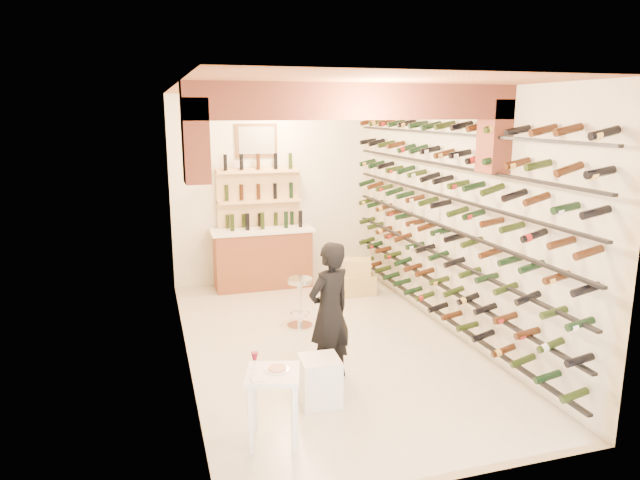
% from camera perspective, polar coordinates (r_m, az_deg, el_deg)
% --- Properties ---
extents(ground, '(6.00, 6.00, 0.00)m').
position_cam_1_polar(ground, '(7.56, 0.67, -10.14)').
color(ground, beige).
rests_on(ground, ground).
extents(room_shell, '(3.52, 6.02, 3.21)m').
position_cam_1_polar(room_shell, '(6.76, 1.39, 6.88)').
color(room_shell, beige).
rests_on(room_shell, ground).
extents(wine_rack, '(0.32, 5.70, 2.56)m').
position_cam_1_polar(wine_rack, '(7.70, 11.63, 2.06)').
color(wine_rack, black).
rests_on(wine_rack, ground).
extents(back_counter, '(1.70, 0.62, 1.29)m').
position_cam_1_polar(back_counter, '(9.77, -5.69, -1.62)').
color(back_counter, brown).
rests_on(back_counter, ground).
extents(back_shelving, '(1.40, 0.31, 2.73)m').
position_cam_1_polar(back_shelving, '(9.87, -6.04, 2.29)').
color(back_shelving, '#D7B279').
rests_on(back_shelving, ground).
extents(tasting_table, '(0.58, 0.58, 0.82)m').
position_cam_1_polar(tasting_table, '(5.29, -4.68, -14.05)').
color(tasting_table, white).
rests_on(tasting_table, ground).
extents(white_stool, '(0.41, 0.41, 0.49)m').
position_cam_1_polar(white_stool, '(6.04, -0.02, -13.73)').
color(white_stool, white).
rests_on(white_stool, ground).
extents(person, '(0.68, 0.58, 1.57)m').
position_cam_1_polar(person, '(6.35, 0.95, -7.11)').
color(person, black).
rests_on(person, ground).
extents(chrome_barstool, '(0.36, 0.36, 0.70)m').
position_cam_1_polar(chrome_barstool, '(7.97, -2.00, -5.84)').
color(chrome_barstool, silver).
rests_on(chrome_barstool, ground).
extents(crate_lower, '(0.57, 0.42, 0.33)m').
position_cam_1_polar(crate_lower, '(9.47, 3.67, -4.36)').
color(crate_lower, tan).
rests_on(crate_lower, ground).
extents(crate_upper, '(0.52, 0.44, 0.26)m').
position_cam_1_polar(crate_upper, '(9.38, 3.70, -2.65)').
color(crate_upper, tan).
rests_on(crate_upper, crate_lower).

